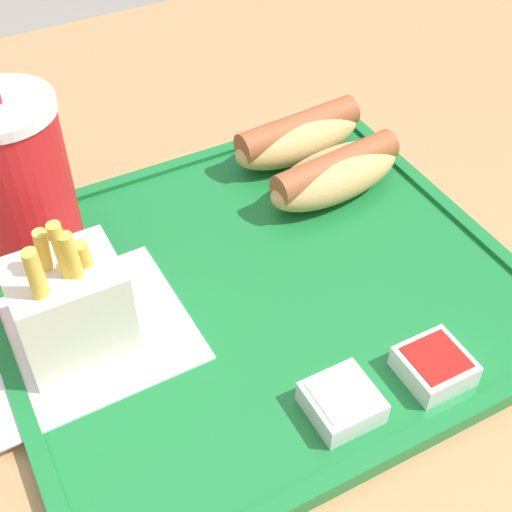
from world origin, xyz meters
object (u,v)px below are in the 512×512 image
Objects in this scene: hot_dog_near at (335,173)px; fries_carton at (70,307)px; soda_cup at (22,186)px; hot_dog_far at (298,135)px; sauce_cup_ketchup at (434,365)px; sauce_cup_mayo at (342,402)px.

fries_carton reaches higher than hot_dog_near.
soda_cup is at bearing 89.23° from fries_carton.
hot_dog_far is 0.26m from sauce_cup_ketchup.
hot_dog_far reaches higher than sauce_cup_ketchup.
hot_dog_far is at bearing 4.48° from soda_cup.
hot_dog_far is 1.13× the size of fries_carton.
hot_dog_far is 0.99× the size of hot_dog_near.
sauce_cup_ketchup is at bearing -99.80° from hot_dog_far.
sauce_cup_ketchup is at bearing -33.76° from fries_carton.
sauce_cup_ketchup is (-0.04, -0.26, -0.01)m from hot_dog_far.
fries_carton reaches higher than sauce_cup_ketchup.
hot_dog_near reaches higher than sauce_cup_ketchup.
sauce_cup_ketchup is at bearing -3.86° from sauce_cup_mayo.
hot_dog_far reaches higher than sauce_cup_mayo.
soda_cup is 0.26m from hot_dog_near.
sauce_cup_ketchup is (0.07, -0.00, 0.00)m from sauce_cup_mayo.
hot_dog_near is 0.20m from sauce_cup_ketchup.
hot_dog_near is at bearing -90.00° from hot_dog_far.
soda_cup reaches higher than fries_carton.
fries_carton reaches higher than sauce_cup_mayo.
sauce_cup_ketchup is (0.20, -0.14, -0.03)m from fries_carton.
fries_carton is (-0.25, -0.12, 0.02)m from hot_dog_far.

